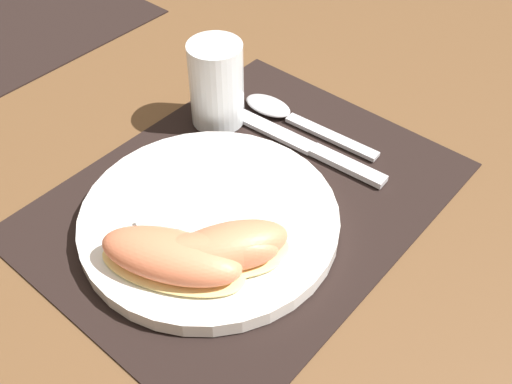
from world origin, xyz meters
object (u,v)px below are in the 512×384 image
at_px(spoon, 284,114).
at_px(fork, 217,205).
at_px(juice_glass, 217,89).
at_px(citrus_wedge_0, 171,258).
at_px(plate, 212,221).
at_px(citrus_wedge_1, 205,255).
at_px(citrus_wedge_2, 226,250).
at_px(knife, 301,143).

bearing_deg(spoon, fork, -162.95).
relative_size(juice_glass, citrus_wedge_0, 0.69).
xyz_separation_m(plate, juice_glass, (0.13, 0.11, 0.03)).
distance_m(fork, citrus_wedge_1, 0.08).
distance_m(plate, juice_glass, 0.17).
relative_size(spoon, citrus_wedge_0, 1.24).
height_order(spoon, citrus_wedge_1, citrus_wedge_1).
xyz_separation_m(juice_glass, citrus_wedge_2, (-0.16, -0.16, -0.01)).
height_order(citrus_wedge_0, citrus_wedge_2, citrus_wedge_2).
xyz_separation_m(plate, citrus_wedge_0, (-0.07, -0.02, 0.02)).
xyz_separation_m(plate, fork, (0.01, 0.00, 0.01)).
bearing_deg(knife, citrus_wedge_2, -162.30).
distance_m(plate, fork, 0.02).
bearing_deg(plate, citrus_wedge_1, -140.60).
bearing_deg(citrus_wedge_2, citrus_wedge_0, 140.46).
distance_m(juice_glass, citrus_wedge_1, 0.23).
height_order(plate, fork, fork).
distance_m(fork, citrus_wedge_2, 0.07).
bearing_deg(citrus_wedge_1, juice_glass, 40.62).
xyz_separation_m(citrus_wedge_0, citrus_wedge_2, (0.04, -0.03, 0.00)).
distance_m(plate, citrus_wedge_1, 0.07).
xyz_separation_m(citrus_wedge_0, citrus_wedge_1, (0.02, -0.02, 0.00)).
bearing_deg(citrus_wedge_1, fork, 35.60).
xyz_separation_m(juice_glass, spoon, (0.05, -0.06, -0.04)).
bearing_deg(juice_glass, citrus_wedge_2, -134.74).
distance_m(knife, spoon, 0.05).
relative_size(plate, fork, 1.40).
bearing_deg(juice_glass, fork, -137.04).
relative_size(fork, citrus_wedge_1, 1.46).
xyz_separation_m(knife, spoon, (0.03, 0.05, 0.00)).
bearing_deg(plate, spoon, 16.96).
bearing_deg(spoon, juice_glass, 134.08).
relative_size(knife, fork, 1.25).
bearing_deg(knife, citrus_wedge_0, -172.65).
bearing_deg(plate, knife, 3.41).
bearing_deg(knife, plate, -176.59).
distance_m(plate, spoon, 0.19).
bearing_deg(citrus_wedge_0, spoon, 16.65).
xyz_separation_m(plate, knife, (0.15, 0.01, -0.01)).
bearing_deg(fork, citrus_wedge_1, -144.40).
bearing_deg(citrus_wedge_1, citrus_wedge_0, 135.17).
distance_m(spoon, citrus_wedge_0, 0.26).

